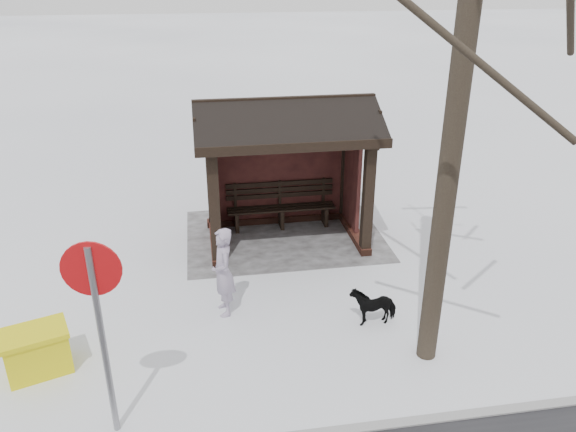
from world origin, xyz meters
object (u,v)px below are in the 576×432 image
object	(u,v)px
road_sign	(97,303)
bus_shelter	(284,141)
dog	(373,304)
pedestrian	(223,272)
grit_bin	(37,351)

from	to	relation	value
road_sign	bus_shelter	bearing A→B (deg)	-115.03
dog	road_sign	xyz separation A→B (m)	(3.94, 1.77, 1.59)
bus_shelter	road_sign	size ratio (longest dim) A/B	1.34
bus_shelter	dog	world-z (taller)	bus_shelter
pedestrian	bus_shelter	bearing A→B (deg)	143.69
pedestrian	road_sign	bearing A→B (deg)	-40.49
dog	road_sign	distance (m)	4.60
pedestrian	road_sign	xyz separation A→B (m)	(1.53, 2.41, 1.12)
pedestrian	dog	world-z (taller)	pedestrian
bus_shelter	pedestrian	bearing A→B (deg)	61.80
grit_bin	road_sign	size ratio (longest dim) A/B	0.39
road_sign	dog	bearing A→B (deg)	-150.68
bus_shelter	grit_bin	world-z (taller)	bus_shelter
pedestrian	grit_bin	bearing A→B (deg)	-76.60
pedestrian	grit_bin	xyz separation A→B (m)	(2.76, 1.09, -0.43)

